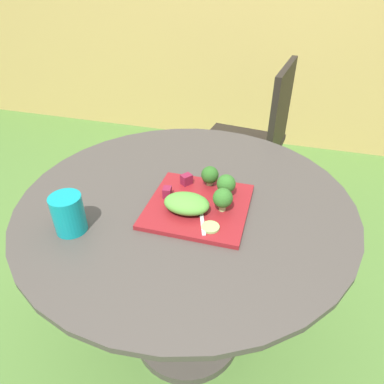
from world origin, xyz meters
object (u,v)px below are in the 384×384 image
(drinking_glass, at_px, (69,215))
(fork, at_px, (201,213))
(patio_chair, at_px, (257,134))
(salad_plate, at_px, (198,206))

(drinking_glass, distance_m, fork, 0.36)
(patio_chair, bearing_deg, fork, -92.96)
(salad_plate, distance_m, fork, 0.05)
(salad_plate, bearing_deg, fork, -65.22)
(patio_chair, bearing_deg, salad_plate, -94.30)
(fork, bearing_deg, patio_chair, 87.04)
(salad_plate, distance_m, drinking_glass, 0.36)
(patio_chair, height_order, drinking_glass, patio_chair)
(patio_chair, distance_m, drinking_glass, 1.24)
(patio_chair, xyz_separation_m, fork, (-0.05, -1.01, 0.20))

